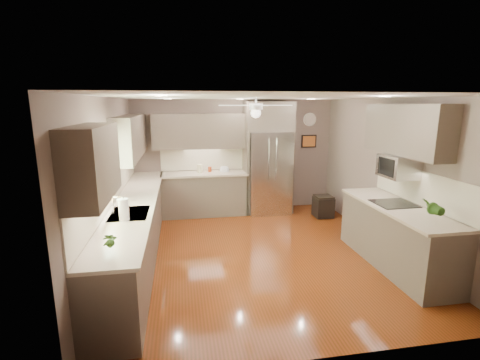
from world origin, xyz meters
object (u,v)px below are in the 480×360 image
object	(u,v)px
soap_bottle	(121,201)
microwave	(398,166)
paper_towel	(124,210)
potted_plant_right	(432,207)
stool	(323,206)
canister_d	(210,169)
bowl	(225,171)
potted_plant_left	(108,241)
refrigerator	(268,160)
canister_c	(200,169)

from	to	relation	value
soap_bottle	microwave	size ratio (longest dim) A/B	0.38
soap_bottle	paper_towel	world-z (taller)	paper_towel
soap_bottle	potted_plant_right	distance (m)	4.16
soap_bottle	potted_plant_right	size ratio (longest dim) A/B	0.58
stool	paper_towel	world-z (taller)	paper_towel
canister_d	bowl	xyz separation A→B (m)	(0.32, -0.06, -0.04)
potted_plant_left	refrigerator	size ratio (longest dim) A/B	0.11
stool	soap_bottle	bearing A→B (deg)	-154.97
paper_towel	canister_c	bearing A→B (deg)	69.14
potted_plant_left	canister_c	bearing A→B (deg)	74.07
canister_c	refrigerator	world-z (taller)	refrigerator
potted_plant_left	refrigerator	distance (m)	4.77
potted_plant_right	bowl	bearing A→B (deg)	120.54
refrigerator	potted_plant_right	bearing A→B (deg)	-71.78
microwave	paper_towel	distance (m)	4.00
canister_c	potted_plant_left	distance (m)	4.16
potted_plant_right	refrigerator	world-z (taller)	refrigerator
canister_d	potted_plant_right	distance (m)	4.50
soap_bottle	paper_towel	distance (m)	0.57
microwave	paper_towel	bearing A→B (deg)	-176.32
soap_bottle	refrigerator	world-z (taller)	refrigerator
canister_d	soap_bottle	world-z (taller)	soap_bottle
microwave	canister_c	bearing A→B (deg)	136.00
soap_bottle	paper_towel	bearing A→B (deg)	-77.49
canister_d	microwave	world-z (taller)	microwave
microwave	stool	xyz separation A→B (m)	(-0.24, 2.11, -1.24)
stool	microwave	bearing A→B (deg)	-83.44
potted_plant_right	microwave	world-z (taller)	microwave
canister_c	paper_towel	distance (m)	3.20
stool	potted_plant_right	bearing A→B (deg)	-87.81
stool	paper_towel	size ratio (longest dim) A/B	1.46
stool	bowl	bearing A→B (deg)	162.67
bowl	potted_plant_left	bearing A→B (deg)	-112.70
refrigerator	paper_towel	world-z (taller)	refrigerator
canister_c	microwave	distance (m)	3.97
canister_d	microwave	size ratio (longest dim) A/B	0.21
bowl	microwave	xyz separation A→B (m)	(2.30, -2.75, 0.52)
bowl	paper_towel	xyz separation A→B (m)	(-1.68, -3.00, 0.12)
potted_plant_left	potted_plant_right	distance (m)	3.86
microwave	soap_bottle	bearing A→B (deg)	175.75
refrigerator	canister_d	bearing A→B (deg)	175.77
potted_plant_right	bowl	distance (m)	4.28
canister_c	potted_plant_right	distance (m)	4.57
soap_bottle	microwave	bearing A→B (deg)	-4.25
soap_bottle	potted_plant_right	xyz separation A→B (m)	(3.97, -1.24, 0.08)
soap_bottle	bowl	distance (m)	3.04
potted_plant_left	potted_plant_right	size ratio (longest dim) A/B	0.73
potted_plant_left	stool	distance (m)	5.09
canister_c	stool	size ratio (longest dim) A/B	0.43
potted_plant_right	stool	xyz separation A→B (m)	(-0.12, 3.04, -0.88)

